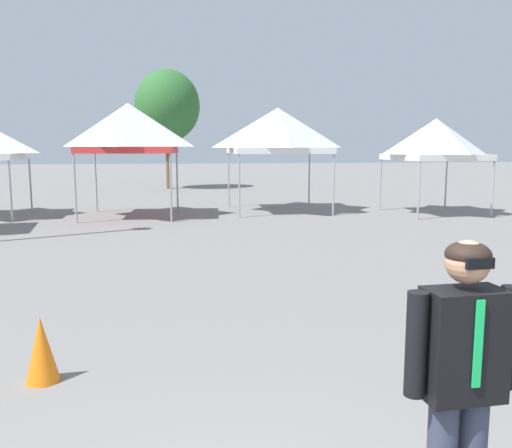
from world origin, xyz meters
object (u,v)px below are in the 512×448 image
object	(u,v)px
canopy_tent_behind_left	(278,131)
traffic_cone_lot_center	(42,349)
canopy_tent_center	(129,128)
person_foreground	(461,378)
canopy_tent_behind_right	(436,139)
tree_behind_tents_right	(167,106)

from	to	relation	value
canopy_tent_behind_left	traffic_cone_lot_center	distance (m)	14.31
canopy_tent_center	traffic_cone_lot_center	xyz separation A→B (m)	(0.07, -12.45, -2.51)
canopy_tent_behind_left	person_foreground	xyz separation A→B (m)	(-2.12, -15.87, -1.76)
canopy_tent_behind_right	canopy_tent_behind_left	bearing A→B (deg)	163.17
tree_behind_tents_right	person_foreground	bearing A→B (deg)	-86.33
person_foreground	tree_behind_tents_right	size ratio (longest dim) A/B	0.28
canopy_tent_center	tree_behind_tents_right	xyz separation A→B (m)	(1.14, 11.53, 1.54)
canopy_tent_center	canopy_tent_behind_right	bearing A→B (deg)	-4.39
canopy_tent_center	canopy_tent_behind_left	world-z (taller)	canopy_tent_center
tree_behind_tents_right	canopy_tent_behind_left	bearing A→B (deg)	-70.43
person_foreground	tree_behind_tents_right	bearing A→B (deg)	93.67
canopy_tent_center	canopy_tent_behind_right	xyz separation A→B (m)	(10.03, -0.77, -0.34)
person_foreground	traffic_cone_lot_center	distance (m)	3.92
canopy_tent_center	canopy_tent_behind_right	distance (m)	10.07
canopy_tent_behind_right	canopy_tent_center	bearing A→B (deg)	175.61
traffic_cone_lot_center	person_foreground	bearing A→B (deg)	-43.71
canopy_tent_behind_left	person_foreground	bearing A→B (deg)	-97.61
canopy_tent_center	person_foreground	distance (m)	15.48
canopy_tent_center	traffic_cone_lot_center	distance (m)	12.70
canopy_tent_behind_right	traffic_cone_lot_center	bearing A→B (deg)	-130.48
canopy_tent_behind_left	canopy_tent_behind_right	distance (m)	5.29
canopy_tent_center	canopy_tent_behind_left	bearing A→B (deg)	8.69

